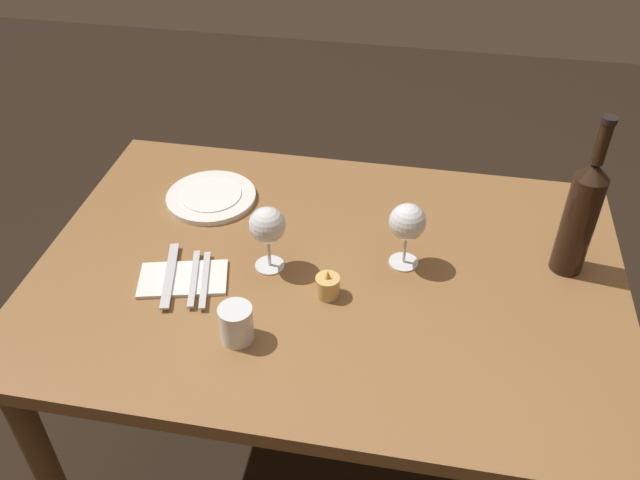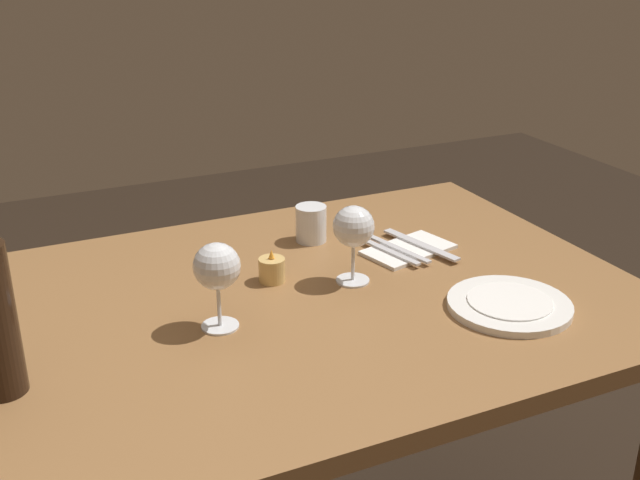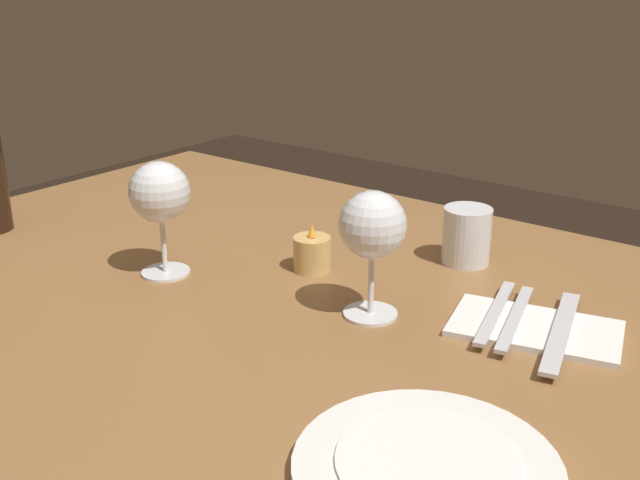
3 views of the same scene
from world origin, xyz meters
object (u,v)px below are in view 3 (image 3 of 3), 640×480
object	(u,v)px
fork_outer	(495,312)
dinner_plate	(427,469)
wine_glass_left	(160,195)
wine_glass_right	(373,228)
votive_candle	(312,254)
folded_napkin	(535,329)
water_tumbler	(466,239)
table_knife	(561,331)
fork_inner	(515,318)

from	to	relation	value
fork_outer	dinner_plate	bearing A→B (deg)	-74.78
wine_glass_left	fork_outer	size ratio (longest dim) A/B	0.88
wine_glass_right	fork_outer	distance (m)	0.18
votive_candle	folded_napkin	distance (m)	0.32
wine_glass_right	water_tumbler	bearing A→B (deg)	87.17
water_tumbler	votive_candle	size ratio (longest dim) A/B	1.20
wine_glass_left	votive_candle	size ratio (longest dim) A/B	2.35
folded_napkin	fork_outer	xyz separation A→B (m)	(-0.05, -0.00, 0.01)
votive_candle	dinner_plate	xyz separation A→B (m)	(0.35, -0.29, -0.02)
folded_napkin	fork_outer	world-z (taller)	fork_outer
wine_glass_left	water_tumbler	size ratio (longest dim) A/B	1.96
dinner_plate	table_knife	world-z (taller)	dinner_plate
fork_outer	table_knife	size ratio (longest dim) A/B	0.85
votive_candle	folded_napkin	world-z (taller)	votive_candle
folded_napkin	fork_inner	xyz separation A→B (m)	(-0.03, -0.00, 0.01)
wine_glass_right	votive_candle	xyz separation A→B (m)	(-0.14, 0.07, -0.09)
table_knife	dinner_plate	bearing A→B (deg)	-89.59
wine_glass_left	water_tumbler	distance (m)	0.43
votive_candle	wine_glass_right	bearing A→B (deg)	-25.24
dinner_plate	fork_inner	bearing A→B (deg)	100.72
fork_outer	table_knife	bearing A→B (deg)	0.00
folded_napkin	table_knife	bearing A→B (deg)	-0.00
wine_glass_right	fork_inner	distance (m)	0.20
fork_outer	folded_napkin	bearing A→B (deg)	0.00
table_knife	wine_glass_right	bearing A→B (deg)	-158.62
water_tumbler	table_knife	xyz separation A→B (m)	(0.19, -0.14, -0.03)
wine_glass_left	votive_candle	world-z (taller)	wine_glass_left
votive_candle	fork_outer	size ratio (longest dim) A/B	0.38
wine_glass_right	fork_outer	xyz separation A→B (m)	(0.12, 0.08, -0.10)
wine_glass_right	table_knife	world-z (taller)	wine_glass_right
wine_glass_right	fork_inner	xyz separation A→B (m)	(0.15, 0.08, -0.10)
dinner_plate	wine_glass_left	bearing A→B (deg)	162.62
wine_glass_left	folded_napkin	size ratio (longest dim) A/B	0.74
fork_inner	folded_napkin	bearing A→B (deg)	0.00
votive_candle	dinner_plate	distance (m)	0.45
votive_candle	fork_inner	world-z (taller)	votive_candle
wine_glass_left	wine_glass_right	size ratio (longest dim) A/B	1.01
fork_inner	table_knife	xyz separation A→B (m)	(0.06, 0.00, 0.00)
fork_inner	table_knife	size ratio (longest dim) A/B	0.85
water_tumbler	fork_inner	bearing A→B (deg)	-45.66
water_tumbler	fork_outer	size ratio (longest dim) A/B	0.45
table_knife	fork_outer	bearing A→B (deg)	180.00
votive_candle	folded_napkin	bearing A→B (deg)	2.30
dinner_plate	folded_napkin	xyz separation A→B (m)	(-0.03, 0.30, -0.00)
water_tumbler	table_knife	size ratio (longest dim) A/B	0.38
wine_glass_left	water_tumbler	world-z (taller)	wine_glass_left
folded_napkin	table_knife	size ratio (longest dim) A/B	1.01
water_tumbler	wine_glass_right	bearing A→B (deg)	-92.83
water_tumbler	folded_napkin	bearing A→B (deg)	-40.93
fork_inner	table_knife	distance (m)	0.06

